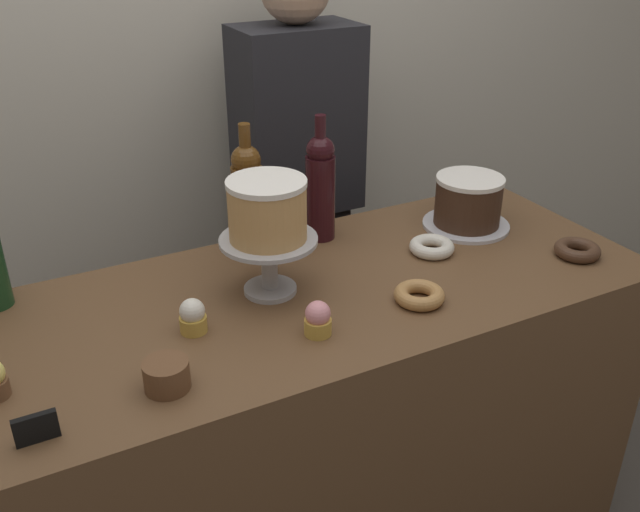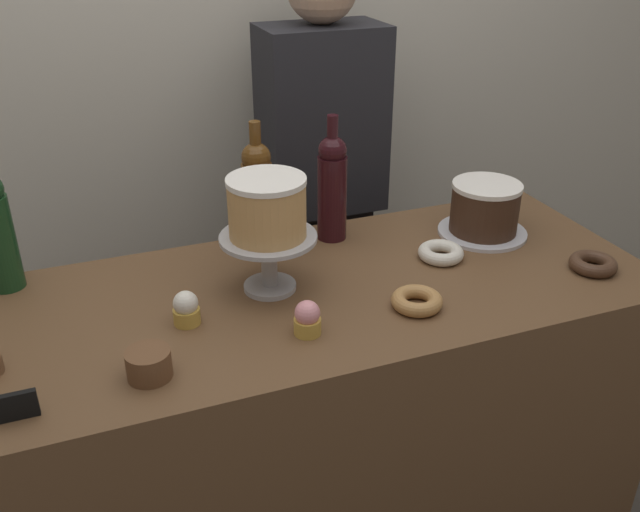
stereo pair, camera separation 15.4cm
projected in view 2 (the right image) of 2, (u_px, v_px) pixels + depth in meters
The scene contains 16 objects.
back_wall at pixel (217, 49), 2.14m from camera, with size 6.00×0.05×2.60m.
display_counter at pixel (320, 442), 1.79m from camera, with size 1.56×0.64×0.93m.
cake_stand_pedestal at pixel (269, 253), 1.53m from camera, with size 0.22×0.22×0.13m.
white_layer_cake at pixel (267, 207), 1.48m from camera, with size 0.17×0.17×0.13m.
silver_serving_platter at pixel (482, 232), 1.82m from camera, with size 0.23×0.23×0.01m.
chocolate_round_cake at pixel (485, 207), 1.79m from camera, with size 0.18×0.18×0.13m.
wine_bottle_amber at pixel (258, 193), 1.69m from camera, with size 0.08×0.08×0.33m.
wine_bottle_dark_red at pixel (332, 186), 1.74m from camera, with size 0.08×0.08×0.33m.
cupcake_vanilla at pixel (186, 309), 1.42m from camera, with size 0.06×0.06×0.07m.
cupcake_strawberry at pixel (307, 319), 1.39m from camera, with size 0.06×0.06×0.07m.
donut_maple at pixel (417, 301), 1.49m from camera, with size 0.11×0.11×0.03m.
donut_chocolate at pixel (593, 264), 1.64m from camera, with size 0.11×0.11×0.03m.
donut_sugar at pixel (441, 253), 1.69m from camera, with size 0.11×0.11×0.03m.
cookie_stack at pixel (149, 364), 1.27m from camera, with size 0.08×0.08×0.05m.
price_sign_chalkboard at pixel (16, 406), 1.16m from camera, with size 0.07×0.01×0.05m.
barista_figure at pixel (322, 208), 2.20m from camera, with size 0.36×0.22×1.60m.
Camera 2 is at (-0.49, -1.27, 1.71)m, focal length 38.78 mm.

